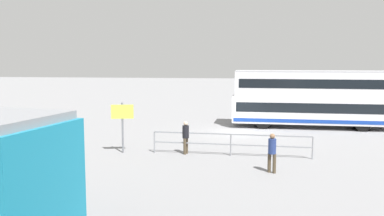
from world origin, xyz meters
The scene contains 6 objects.
ground_plane centered at (0.00, 0.00, 0.00)m, with size 160.00×160.00×0.00m, color gray.
double_decker_bus centered at (-4.96, -2.65, 1.98)m, with size 10.94×2.83×3.88m.
pedestrian_near_railing centered at (2.41, 6.45, 0.93)m, with size 0.40×0.40×1.62m.
pedestrian_crossing centered at (-1.60, 9.33, 0.93)m, with size 0.43×0.43×1.62m.
pedestrian_railing centered at (0.20, 6.55, 0.74)m, with size 7.65×0.40×1.08m.
info_sign centered at (5.53, 6.64, 1.74)m, with size 1.08×0.31×2.51m.
Camera 1 is at (-0.65, 25.97, 4.56)m, focal length 38.40 mm.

